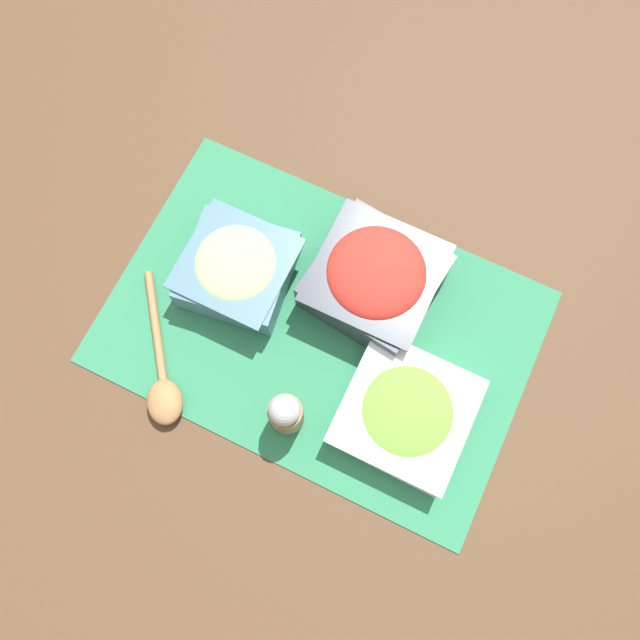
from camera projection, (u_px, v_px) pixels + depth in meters
The scene contains 7 objects.
ground_plane at pixel (320, 327), 0.87m from camera, with size 3.00×3.00×0.00m, color #513823.
placemat at pixel (320, 326), 0.87m from camera, with size 0.58×0.39×0.00m.
cucumber_bowl at pixel (237, 268), 0.85m from camera, with size 0.16×0.16×0.07m.
tomato_bowl at pixel (375, 278), 0.84m from camera, with size 0.18×0.18×0.09m.
lettuce_bowl at pixel (406, 412), 0.81m from camera, with size 0.16×0.16×0.05m.
wooden_spoon at pixel (163, 384), 0.83m from camera, with size 0.16×0.19×0.03m.
pepper_shaker at pixel (286, 413), 0.78m from camera, with size 0.04×0.04×0.10m.
Camera 1 is at (0.10, -0.21, 0.84)m, focal length 35.00 mm.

